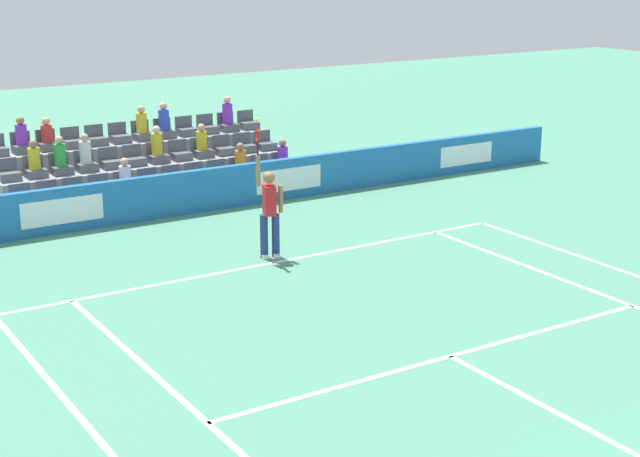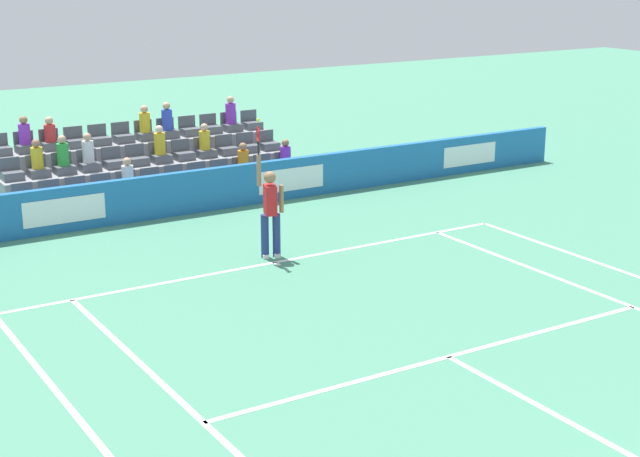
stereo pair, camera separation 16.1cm
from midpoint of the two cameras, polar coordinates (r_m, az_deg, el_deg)
The scene contains 8 objects.
line_baseline at distance 19.39m, azimuth -2.98°, elevation -2.01°, with size 10.97×0.10×0.01m, color white.
line_service at distance 15.14m, azimuth 7.34°, elevation -7.44°, with size 8.23×0.10×0.01m, color white.
line_centre_service at distance 13.09m, azimuth 16.44°, elevation -11.93°, with size 0.10×6.40×0.01m, color white.
line_singles_sideline_left at distance 12.76m, azimuth -6.07°, elevation -12.08°, with size 0.10×11.89×0.01m, color white.
line_centre_mark at distance 19.31m, azimuth -2.83°, elevation -2.09°, with size 0.10×0.20×0.01m, color white.
sponsor_barrier at distance 23.04m, azimuth -8.35°, elevation 2.06°, with size 23.01×0.22×1.02m.
tennis_player at distance 19.47m, azimuth -3.24°, elevation 1.09°, with size 0.51×0.42×2.85m.
stadium_stand at distance 25.11m, azimuth -10.52°, elevation 3.23°, with size 7.44×2.85×2.21m.
Camera 1 is at (9.03, 4.19, 5.99)m, focal length 54.52 mm.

